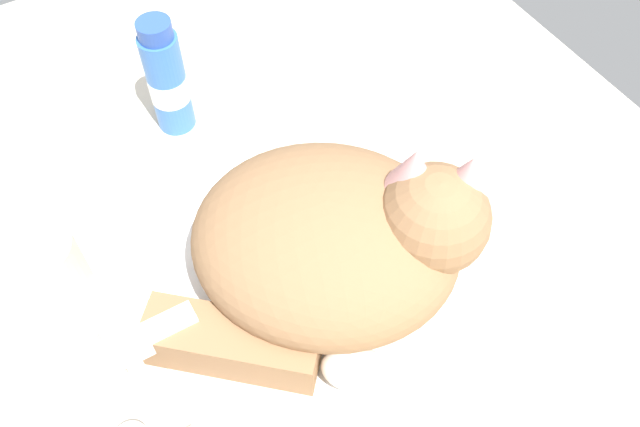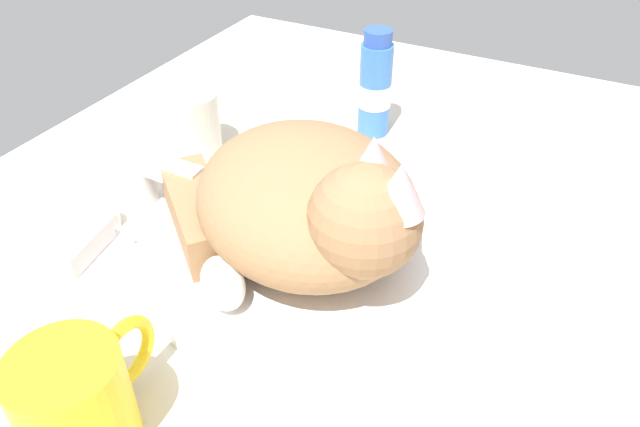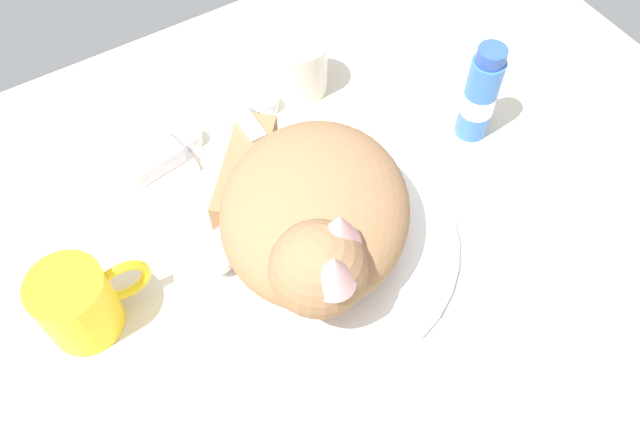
{
  "view_description": "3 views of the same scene",
  "coord_description": "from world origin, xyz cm",
  "px_view_note": "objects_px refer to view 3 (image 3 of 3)",
  "views": [
    {
      "loc": [
        -26.21,
        15.63,
        53.3
      ],
      "look_at": [
        2.61,
        -1.01,
        6.75
      ],
      "focal_mm": 37.51,
      "sensor_mm": 36.0,
      "label": 1
    },
    {
      "loc": [
        -39.69,
        -21.83,
        39.04
      ],
      "look_at": [
        -0.17,
        -1.49,
        5.58
      ],
      "focal_mm": 34.52,
      "sensor_mm": 36.0,
      "label": 2
    },
    {
      "loc": [
        -19.26,
        -32.3,
        62.75
      ],
      "look_at": [
        -0.13,
        -1.18,
        7.62
      ],
      "focal_mm": 36.81,
      "sensor_mm": 36.0,
      "label": 3
    }
  ],
  "objects_px": {
    "coffee_mug": "(79,303)",
    "rinse_cup": "(302,66)",
    "soap_bar": "(151,157)",
    "toothpaste_bottle": "(480,96)",
    "faucet": "(234,117)",
    "cat": "(311,217)"
  },
  "relations": [
    {
      "from": "coffee_mug",
      "to": "rinse_cup",
      "type": "xyz_separation_m",
      "value": [
        0.36,
        0.17,
        -0.0
      ]
    },
    {
      "from": "rinse_cup",
      "to": "coffee_mug",
      "type": "bearing_deg",
      "value": -154.29
    },
    {
      "from": "soap_bar",
      "to": "toothpaste_bottle",
      "type": "bearing_deg",
      "value": -22.67
    },
    {
      "from": "faucet",
      "to": "rinse_cup",
      "type": "xyz_separation_m",
      "value": [
        0.11,
        0.02,
        0.01
      ]
    },
    {
      "from": "coffee_mug",
      "to": "toothpaste_bottle",
      "type": "relative_size",
      "value": 0.87
    },
    {
      "from": "faucet",
      "to": "soap_bar",
      "type": "xyz_separation_m",
      "value": [
        -0.11,
        -0.0,
        -0.0
      ]
    },
    {
      "from": "cat",
      "to": "toothpaste_bottle",
      "type": "relative_size",
      "value": 2.4
    },
    {
      "from": "coffee_mug",
      "to": "rinse_cup",
      "type": "bearing_deg",
      "value": 25.71
    },
    {
      "from": "cat",
      "to": "soap_bar",
      "type": "bearing_deg",
      "value": 117.13
    },
    {
      "from": "faucet",
      "to": "cat",
      "type": "bearing_deg",
      "value": -92.68
    },
    {
      "from": "soap_bar",
      "to": "cat",
      "type": "bearing_deg",
      "value": -62.87
    },
    {
      "from": "soap_bar",
      "to": "toothpaste_bottle",
      "type": "height_order",
      "value": "toothpaste_bottle"
    },
    {
      "from": "cat",
      "to": "coffee_mug",
      "type": "relative_size",
      "value": 2.76
    },
    {
      "from": "coffee_mug",
      "to": "toothpaste_bottle",
      "type": "height_order",
      "value": "toothpaste_bottle"
    },
    {
      "from": "soap_bar",
      "to": "faucet",
      "type": "bearing_deg",
      "value": 0.84
    },
    {
      "from": "soap_bar",
      "to": "toothpaste_bottle",
      "type": "relative_size",
      "value": 0.49
    },
    {
      "from": "faucet",
      "to": "soap_bar",
      "type": "relative_size",
      "value": 2.07
    },
    {
      "from": "faucet",
      "to": "rinse_cup",
      "type": "relative_size",
      "value": 1.8
    },
    {
      "from": "soap_bar",
      "to": "coffee_mug",
      "type": "bearing_deg",
      "value": -132.32
    },
    {
      "from": "coffee_mug",
      "to": "soap_bar",
      "type": "height_order",
      "value": "coffee_mug"
    },
    {
      "from": "cat",
      "to": "toothpaste_bottle",
      "type": "bearing_deg",
      "value": 10.22
    },
    {
      "from": "faucet",
      "to": "cat",
      "type": "xyz_separation_m",
      "value": [
        -0.01,
        -0.2,
        0.04
      ]
    }
  ]
}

